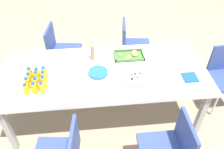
{
  "coord_description": "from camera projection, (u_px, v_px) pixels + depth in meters",
  "views": [
    {
      "loc": [
        -0.11,
        -1.9,
        2.37
      ],
      "look_at": [
        0.08,
        -0.08,
        0.74
      ],
      "focal_mm": 37.12,
      "sensor_mm": 36.0,
      "label": 1
    }
  ],
  "objects": [
    {
      "name": "ground_plane",
      "position": [
        106.0,
        113.0,
        3.0
      ],
      "size": [
        12.0,
        12.0,
        0.0
      ],
      "primitive_type": "plane",
      "color": "gray"
    },
    {
      "name": "party_table",
      "position": [
        104.0,
        75.0,
        2.56
      ],
      "size": [
        2.25,
        0.93,
        0.72
      ],
      "color": "silver",
      "rests_on": "ground_plane"
    },
    {
      "name": "chair_far_left",
      "position": [
        60.0,
        49.0,
        3.21
      ],
      "size": [
        0.45,
        0.45,
        0.83
      ],
      "rotation": [
        0.0,
        0.0,
        -1.7
      ],
      "color": "#33478C",
      "rests_on": "ground_plane"
    },
    {
      "name": "chair_far_right",
      "position": [
        132.0,
        44.0,
        3.31
      ],
      "size": [
        0.44,
        0.44,
        0.83
      ],
      "rotation": [
        0.0,
        0.0,
        -1.68
      ],
      "color": "#33478C",
      "rests_on": "ground_plane"
    },
    {
      "name": "chair_near_right",
      "position": [
        170.0,
        148.0,
        2.08
      ],
      "size": [
        0.4,
        0.4,
        0.83
      ],
      "rotation": [
        0.0,
        0.0,
        1.58
      ],
      "color": "#33478C",
      "rests_on": "ground_plane"
    },
    {
      "name": "juice_bottle_0",
      "position": [
        26.0,
        89.0,
        2.22
      ],
      "size": [
        0.05,
        0.05,
        0.13
      ],
      "color": "#FAAD14",
      "rests_on": "party_table"
    },
    {
      "name": "juice_bottle_1",
      "position": [
        34.0,
        88.0,
        2.23
      ],
      "size": [
        0.06,
        0.06,
        0.14
      ],
      "color": "#F9AE14",
      "rests_on": "party_table"
    },
    {
      "name": "juice_bottle_2",
      "position": [
        42.0,
        88.0,
        2.24
      ],
      "size": [
        0.06,
        0.06,
        0.13
      ],
      "color": "#FAAD14",
      "rests_on": "party_table"
    },
    {
      "name": "juice_bottle_3",
      "position": [
        27.0,
        83.0,
        2.28
      ],
      "size": [
        0.06,
        0.06,
        0.14
      ],
      "color": "#F9AD14",
      "rests_on": "party_table"
    },
    {
      "name": "juice_bottle_4",
      "position": [
        36.0,
        83.0,
        2.29
      ],
      "size": [
        0.06,
        0.06,
        0.13
      ],
      "color": "#F9AE14",
      "rests_on": "party_table"
    },
    {
      "name": "juice_bottle_5",
      "position": [
        44.0,
        82.0,
        2.29
      ],
      "size": [
        0.06,
        0.06,
        0.15
      ],
      "color": "#F9AD14",
      "rests_on": "party_table"
    },
    {
      "name": "juice_bottle_6",
      "position": [
        29.0,
        79.0,
        2.34
      ],
      "size": [
        0.06,
        0.06,
        0.14
      ],
      "color": "#FAAC14",
      "rests_on": "party_table"
    },
    {
      "name": "juice_bottle_7",
      "position": [
        37.0,
        78.0,
        2.34
      ],
      "size": [
        0.06,
        0.06,
        0.15
      ],
      "color": "#FAAC14",
      "rests_on": "party_table"
    },
    {
      "name": "juice_bottle_8",
      "position": [
        44.0,
        77.0,
        2.35
      ],
      "size": [
        0.06,
        0.06,
        0.14
      ],
      "color": "#FAAD14",
      "rests_on": "party_table"
    },
    {
      "name": "juice_bottle_9",
      "position": [
        30.0,
        73.0,
        2.39
      ],
      "size": [
        0.06,
        0.06,
        0.14
      ],
      "color": "#F9AE14",
      "rests_on": "party_table"
    },
    {
      "name": "juice_bottle_10",
      "position": [
        37.0,
        73.0,
        2.4
      ],
      "size": [
        0.05,
        0.05,
        0.14
      ],
      "color": "#F9AD14",
      "rests_on": "party_table"
    },
    {
      "name": "juice_bottle_11",
      "position": [
        45.0,
        73.0,
        2.4
      ],
      "size": [
        0.06,
        0.06,
        0.14
      ],
      "color": "#F9AD14",
      "rests_on": "party_table"
    },
    {
      "name": "fruit_pizza",
      "position": [
        137.0,
        76.0,
        2.44
      ],
      "size": [
        0.35,
        0.35,
        0.05
      ],
      "color": "tan",
      "rests_on": "party_table"
    },
    {
      "name": "snack_tray",
      "position": [
        130.0,
        55.0,
        2.71
      ],
      "size": [
        0.34,
        0.2,
        0.04
      ],
      "color": "#477238",
      "rests_on": "party_table"
    },
    {
      "name": "plate_stack",
      "position": [
        98.0,
        73.0,
        2.47
      ],
      "size": [
        0.21,
        0.21,
        0.03
      ],
      "color": "blue",
      "rests_on": "party_table"
    },
    {
      "name": "napkin_stack",
      "position": [
        190.0,
        77.0,
        2.43
      ],
      "size": [
        0.15,
        0.15,
        0.02
      ],
      "primitive_type": "cube",
      "color": "#194CA5",
      "rests_on": "party_table"
    },
    {
      "name": "cardboard_tube",
      "position": [
        93.0,
        53.0,
        2.61
      ],
      "size": [
        0.04,
        0.04,
        0.19
      ],
      "primitive_type": "cylinder",
      "color": "#9E7A56",
      "rests_on": "party_table"
    }
  ]
}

